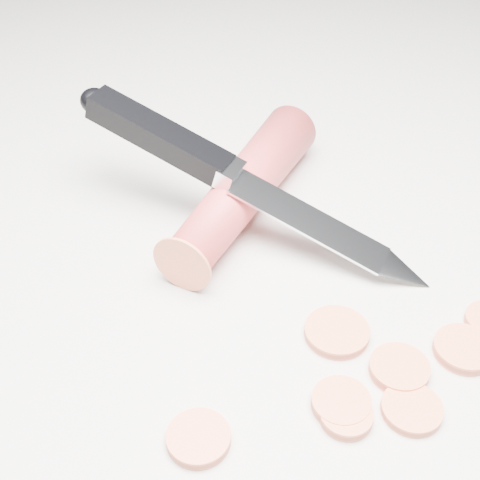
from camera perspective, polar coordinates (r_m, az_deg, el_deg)
name	(u,v)px	position (r m, az deg, el deg)	size (l,w,h in m)	color
ground	(297,308)	(0.43, 4.85, -5.82)	(2.40, 2.40, 0.00)	beige
carrot	(244,188)	(0.49, 0.33, 4.44)	(0.04, 0.04, 0.18)	red
carrot_slice_0	(199,438)	(0.37, -3.56, -16.53)	(0.03, 0.03, 0.01)	#F26B42
carrot_slice_1	(399,369)	(0.40, 13.44, -10.65)	(0.03, 0.03, 0.01)	#F26B42
carrot_slice_2	(412,409)	(0.39, 14.45, -13.80)	(0.03, 0.03, 0.01)	#F26B42
carrot_slice_3	(346,416)	(0.38, 9.05, -14.61)	(0.03, 0.03, 0.01)	#F26B42
carrot_slice_5	(337,332)	(0.41, 8.27, -7.79)	(0.04, 0.04, 0.01)	#F26B42
carrot_slice_6	(341,403)	(0.38, 8.62, -13.57)	(0.03, 0.03, 0.01)	#F26B42
carrot_slice_7	(464,349)	(0.42, 18.56, -8.82)	(0.04, 0.04, 0.01)	#F26B42
kitchen_knife	(250,181)	(0.46, 0.82, 5.09)	(0.21, 0.21, 0.08)	silver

